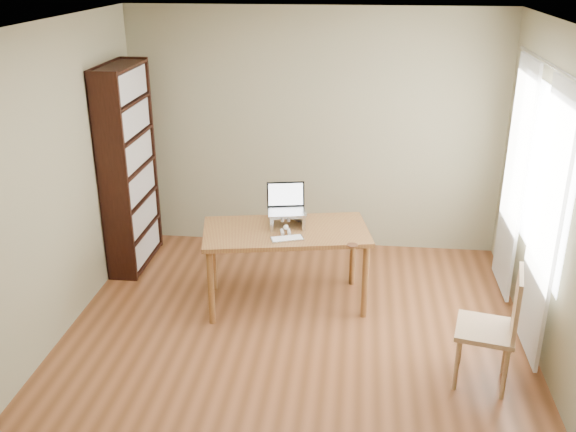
{
  "coord_description": "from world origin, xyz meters",
  "views": [
    {
      "loc": [
        0.48,
        -4.44,
        3.07
      ],
      "look_at": [
        -0.12,
        0.84,
        0.89
      ],
      "focal_mm": 40.0,
      "sensor_mm": 36.0,
      "label": 1
    }
  ],
  "objects_px": {
    "desk": "(286,239)",
    "cat": "(285,218)",
    "laptop": "(288,204)",
    "chair": "(497,323)",
    "keyboard": "(287,239)",
    "bookshelf": "(129,168)"
  },
  "relations": [
    {
      "from": "laptop",
      "to": "keyboard",
      "type": "xyz_separation_m",
      "value": [
        0.04,
        -0.36,
        -0.18
      ]
    },
    {
      "from": "laptop",
      "to": "chair",
      "type": "relative_size",
      "value": 0.4
    },
    {
      "from": "desk",
      "to": "chair",
      "type": "relative_size",
      "value": 1.67
    },
    {
      "from": "desk",
      "to": "laptop",
      "type": "height_order",
      "value": "laptop"
    },
    {
      "from": "bookshelf",
      "to": "chair",
      "type": "height_order",
      "value": "bookshelf"
    },
    {
      "from": "laptop",
      "to": "cat",
      "type": "height_order",
      "value": "laptop"
    },
    {
      "from": "bookshelf",
      "to": "desk",
      "type": "distance_m",
      "value": 1.87
    },
    {
      "from": "cat",
      "to": "chair",
      "type": "bearing_deg",
      "value": -45.44
    },
    {
      "from": "desk",
      "to": "chair",
      "type": "bearing_deg",
      "value": -42.29
    },
    {
      "from": "laptop",
      "to": "cat",
      "type": "relative_size",
      "value": 0.8
    },
    {
      "from": "laptop",
      "to": "cat",
      "type": "bearing_deg",
      "value": -136.96
    },
    {
      "from": "chair",
      "to": "laptop",
      "type": "bearing_deg",
      "value": 157.65
    },
    {
      "from": "desk",
      "to": "bookshelf",
      "type": "bearing_deg",
      "value": 146.72
    },
    {
      "from": "cat",
      "to": "chair",
      "type": "relative_size",
      "value": 0.5
    },
    {
      "from": "desk",
      "to": "cat",
      "type": "bearing_deg",
      "value": 90.36
    },
    {
      "from": "bookshelf",
      "to": "chair",
      "type": "xyz_separation_m",
      "value": [
        3.39,
        -1.72,
        -0.53
      ]
    },
    {
      "from": "desk",
      "to": "cat",
      "type": "height_order",
      "value": "cat"
    },
    {
      "from": "laptop",
      "to": "chair",
      "type": "distance_m",
      "value": 2.11
    },
    {
      "from": "cat",
      "to": "keyboard",
      "type": "bearing_deg",
      "value": -91.89
    },
    {
      "from": "laptop",
      "to": "desk",
      "type": "bearing_deg",
      "value": -101.06
    },
    {
      "from": "keyboard",
      "to": "desk",
      "type": "bearing_deg",
      "value": 79.58
    },
    {
      "from": "bookshelf",
      "to": "chair",
      "type": "relative_size",
      "value": 2.18
    }
  ]
}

